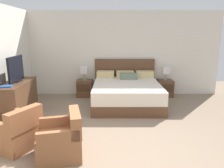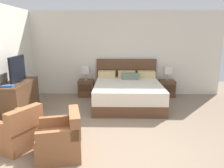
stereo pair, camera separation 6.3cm
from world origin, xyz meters
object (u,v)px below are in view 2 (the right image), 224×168
tv (17,69)px  armchair_companion (61,140)px  book_red_cover (7,86)px  bed (128,92)px  nightstand_left (86,88)px  table_lamp_right (168,71)px  nightstand_right (167,88)px  table_lamp_left (86,70)px  dresser (19,98)px  armchair_by_window (17,132)px

tv → armchair_companion: size_ratio=0.98×
book_red_cover → bed: bearing=25.8°
nightstand_left → table_lamp_right: table_lamp_right is taller
nightstand_right → table_lamp_left: (-2.56, 0.00, 0.57)m
dresser → table_lamp_left: bearing=48.0°
nightstand_left → armchair_by_window: bearing=-103.9°
nightstand_left → book_red_cover: bearing=-124.9°
nightstand_left → nightstand_right: (2.56, 0.00, 0.00)m
book_red_cover → nightstand_left: bearing=55.1°
table_lamp_right → tv: 4.30m
bed → armchair_companion: size_ratio=2.53×
table_lamp_right → tv: size_ratio=0.53×
dresser → armchair_by_window: 1.74m
nightstand_left → dresser: 2.17m
nightstand_left → tv: (-1.45, -1.53, 0.86)m
nightstand_right → armchair_companion: bearing=-125.8°
table_lamp_left → armchair_companion: 3.53m
bed → armchair_companion: (-1.23, -2.72, -0.05)m
bed → book_red_cover: size_ratio=8.54×
tv → armchair_by_window: (0.66, -1.68, -0.84)m
table_lamp_right → armchair_by_window: 4.68m
dresser → book_red_cover: book_red_cover is taller
bed → dresser: 2.86m
nightstand_right → armchair_by_window: size_ratio=0.57×
bed → table_lamp_left: (-1.28, 0.77, 0.50)m
nightstand_right → table_lamp_left: size_ratio=1.24×
nightstand_left → table_lamp_right: (2.56, 0.00, 0.57)m
armchair_companion → tv: bearing=127.5°
table_lamp_right → armchair_by_window: table_lamp_right is taller
table_lamp_right → armchair_companion: bearing=-125.7°
armchair_companion → table_lamp_left: bearing=90.9°
table_lamp_left → table_lamp_right: 2.56m
bed → armchair_companion: bearing=-114.3°
nightstand_right → tv: tv is taller
nightstand_right → table_lamp_left: 2.63m
table_lamp_left → dresser: 2.21m
nightstand_left → tv: size_ratio=0.65×
nightstand_left → table_lamp_right: 2.63m
book_red_cover → armchair_companion: (1.51, -1.40, -0.55)m
table_lamp_left → tv: size_ratio=0.53×
bed → tv: bearing=-164.3°
table_lamp_left → book_red_cover: (-1.45, -2.09, 0.00)m
table_lamp_right → book_red_cover: bearing=-152.5°
table_lamp_left → nightstand_right: bearing=-0.0°
bed → table_lamp_left: size_ratio=4.91×
nightstand_right → tv: 4.38m
book_red_cover → table_lamp_right: bearing=27.5°
bed → table_lamp_right: bearing=30.9°
nightstand_right → armchair_by_window: (-3.36, -3.21, 0.02)m
dresser → tv: bearing=88.1°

